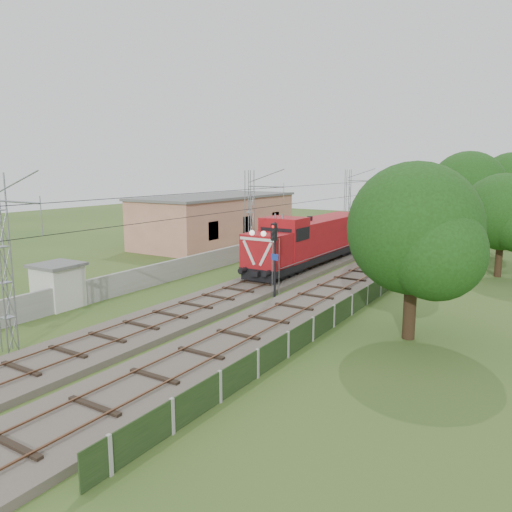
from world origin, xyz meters
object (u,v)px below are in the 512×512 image
Objects in this scene: locomotive at (312,240)px; coach_rake at (486,199)px; signal_post at (274,247)px; relay_hut at (58,285)px.

locomotive reaches higher than coach_rake.
relay_hut is (-10.06, -8.19, -2.03)m from signal_post.
coach_rake is 37.10× the size of relay_hut.
locomotive is 20.47m from relay_hut.
locomotive is at bearing -94.68° from coach_rake.
coach_rake is at bearing 88.14° from signal_post.
locomotive is 11.24m from signal_post.
signal_post reaches higher than locomotive.
signal_post reaches higher than relay_hut.
locomotive is 0.18× the size of coach_rake.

